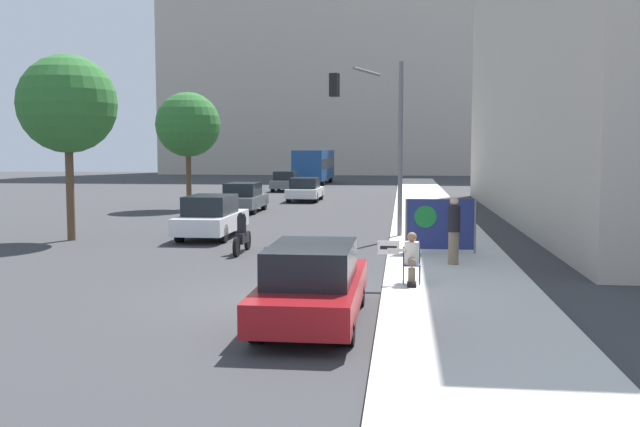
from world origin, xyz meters
name	(u,v)px	position (x,y,z in m)	size (l,w,h in m)	color
ground_plane	(289,301)	(0.00, 0.00, 0.00)	(160.00, 160.00, 0.00)	#38383A
sidewalk_curb	(434,225)	(3.65, 15.00, 0.06)	(3.47, 90.00, 0.12)	beige
building_backdrop_far	(370,19)	(-2.00, 77.23, 19.49)	(52.00, 12.00, 38.98)	#BCB2A3
building_backdrop_right	(622,67)	(11.91, 18.65, 6.80)	(10.00, 32.00, 13.61)	#BCB2A3
seated_protester	(411,257)	(2.54, 1.65, 0.75)	(0.98, 0.77, 1.17)	#474C56
jogger_on_sidewalk	(454,230)	(3.70, 4.53, 1.05)	(0.34, 0.34, 1.80)	#756651
protest_banner	(440,224)	(3.45, 6.65, 0.97)	(2.07, 0.06, 1.59)	slate
traffic_light_pole	(376,121)	(1.37, 11.04, 4.20)	(2.68, 2.45, 6.10)	slate
parked_car_curbside	(313,284)	(0.72, -1.77, 0.73)	(1.73, 4.79, 1.47)	maroon
car_on_road_nearest	(211,217)	(-4.48, 10.29, 0.76)	(1.75, 4.44, 1.54)	white
car_on_road_midblock	(243,198)	(-5.66, 20.66, 0.74)	(1.78, 4.27, 1.49)	#565B60
car_on_road_distant	(305,189)	(-3.59, 28.55, 0.72)	(1.86, 4.38, 1.44)	white
car_on_road_far_lane	(286,181)	(-6.43, 38.51, 0.75)	(1.80, 4.23, 1.53)	#565B60
city_bus_on_road	(314,165)	(-5.66, 49.82, 1.77)	(2.59, 10.84, 3.06)	navy
motorcycle_on_road	(242,236)	(-2.54, 6.70, 0.54)	(0.28, 2.13, 1.27)	black
street_tree_near_curb	(67,104)	(-9.20, 9.09, 4.72)	(3.40, 3.40, 6.44)	brown
street_tree_midblock	(188,125)	(-8.99, 22.33, 4.46)	(3.42, 3.42, 6.18)	brown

